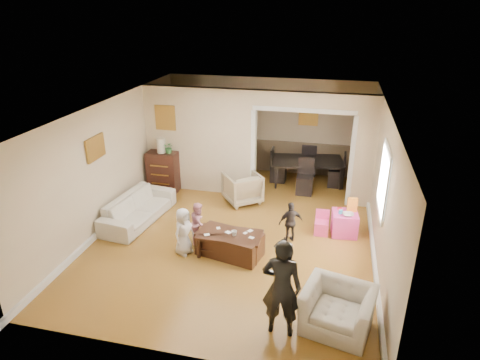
% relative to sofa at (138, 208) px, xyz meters
% --- Properties ---
extents(floor, '(7.00, 7.00, 0.00)m').
position_rel_sofa_xyz_m(floor, '(2.20, 0.09, -0.29)').
color(floor, '#AB772C').
rests_on(floor, ground).
extents(partition_left, '(2.75, 0.18, 2.60)m').
position_rel_sofa_xyz_m(partition_left, '(0.83, 1.89, 1.01)').
color(partition_left, beige).
rests_on(partition_left, ground).
extents(partition_right, '(0.55, 0.18, 2.60)m').
position_rel_sofa_xyz_m(partition_right, '(4.68, 1.89, 1.01)').
color(partition_right, beige).
rests_on(partition_right, ground).
extents(partition_header, '(2.22, 0.18, 0.35)m').
position_rel_sofa_xyz_m(partition_header, '(3.30, 1.89, 2.13)').
color(partition_header, beige).
rests_on(partition_header, partition_right).
extents(window_pane, '(0.03, 0.95, 1.10)m').
position_rel_sofa_xyz_m(window_pane, '(4.93, -0.31, 1.26)').
color(window_pane, white).
rests_on(window_pane, ground).
extents(framed_art_partition, '(0.45, 0.03, 0.55)m').
position_rel_sofa_xyz_m(framed_art_partition, '(0.00, 1.79, 1.56)').
color(framed_art_partition, brown).
rests_on(framed_art_partition, partition_left).
extents(framed_art_sofa_wall, '(0.03, 0.55, 0.40)m').
position_rel_sofa_xyz_m(framed_art_sofa_wall, '(-0.51, -0.51, 1.51)').
color(framed_art_sofa_wall, brown).
extents(framed_art_alcove, '(0.45, 0.03, 0.55)m').
position_rel_sofa_xyz_m(framed_art_alcove, '(3.30, 3.53, 1.41)').
color(framed_art_alcove, brown).
extents(sofa, '(1.01, 2.07, 0.58)m').
position_rel_sofa_xyz_m(sofa, '(0.00, 0.00, 0.00)').
color(sofa, silver).
rests_on(sofa, ground).
extents(armchair_back, '(1.10, 1.10, 0.72)m').
position_rel_sofa_xyz_m(armchair_back, '(1.99, 1.42, 0.07)').
color(armchair_back, tan).
rests_on(armchair_back, ground).
extents(armchair_front, '(1.16, 1.07, 0.64)m').
position_rel_sofa_xyz_m(armchair_front, '(4.28, -2.37, 0.03)').
color(armchair_front, silver).
rests_on(armchair_front, ground).
extents(dresser, '(0.74, 0.42, 1.02)m').
position_rel_sofa_xyz_m(dresser, '(-0.08, 1.60, 0.22)').
color(dresser, '#34180F').
rests_on(dresser, ground).
extents(table_lamp, '(0.22, 0.22, 0.36)m').
position_rel_sofa_xyz_m(table_lamp, '(-0.08, 1.60, 0.91)').
color(table_lamp, beige).
rests_on(table_lamp, dresser).
extents(potted_plant, '(0.26, 0.22, 0.29)m').
position_rel_sofa_xyz_m(potted_plant, '(0.12, 1.60, 0.88)').
color(potted_plant, '#367433').
rests_on(potted_plant, dresser).
extents(coffee_table, '(1.30, 0.85, 0.45)m').
position_rel_sofa_xyz_m(coffee_table, '(2.27, -0.86, -0.07)').
color(coffee_table, '#321810').
rests_on(coffee_table, ground).
extents(coffee_cup, '(0.13, 0.13, 0.10)m').
position_rel_sofa_xyz_m(coffee_cup, '(2.37, -0.91, 0.21)').
color(coffee_cup, silver).
rests_on(coffee_cup, coffee_table).
extents(play_table, '(0.55, 0.55, 0.48)m').
position_rel_sofa_xyz_m(play_table, '(4.37, 0.42, -0.05)').
color(play_table, '#FF43AE').
rests_on(play_table, ground).
extents(cereal_box, '(0.21, 0.09, 0.30)m').
position_rel_sofa_xyz_m(cereal_box, '(4.49, 0.52, 0.34)').
color(cereal_box, gold).
rests_on(cereal_box, play_table).
extents(cyan_cup, '(0.08, 0.08, 0.08)m').
position_rel_sofa_xyz_m(cyan_cup, '(4.27, 0.37, 0.23)').
color(cyan_cup, '#26A3C0').
rests_on(cyan_cup, play_table).
extents(toy_block, '(0.10, 0.09, 0.05)m').
position_rel_sofa_xyz_m(toy_block, '(4.25, 0.54, 0.22)').
color(toy_block, red).
rests_on(toy_block, play_table).
extents(play_bowl, '(0.24, 0.24, 0.05)m').
position_rel_sofa_xyz_m(play_bowl, '(4.42, 0.30, 0.22)').
color(play_bowl, silver).
rests_on(play_bowl, play_table).
extents(dining_table, '(1.97, 1.32, 0.64)m').
position_rel_sofa_xyz_m(dining_table, '(3.39, 2.89, 0.03)').
color(dining_table, black).
rests_on(dining_table, ground).
extents(adult_person, '(0.57, 0.38, 1.54)m').
position_rel_sofa_xyz_m(adult_person, '(3.48, -2.65, 0.48)').
color(adult_person, black).
rests_on(adult_person, ground).
extents(child_kneel_a, '(0.45, 0.54, 0.94)m').
position_rel_sofa_xyz_m(child_kneel_a, '(1.42, -1.01, 0.18)').
color(child_kneel_a, silver).
rests_on(child_kneel_a, ground).
extents(child_kneel_b, '(0.38, 0.45, 0.86)m').
position_rel_sofa_xyz_m(child_kneel_b, '(1.57, -0.56, 0.14)').
color(child_kneel_b, '#C67C8C').
rests_on(child_kneel_b, ground).
extents(child_toddler, '(0.54, 0.41, 0.85)m').
position_rel_sofa_xyz_m(child_toddler, '(3.32, -0.11, 0.13)').
color(child_toddler, black).
rests_on(child_toddler, ground).
extents(craft_papers, '(0.94, 0.44, 0.00)m').
position_rel_sofa_xyz_m(craft_papers, '(2.32, -0.82, 0.16)').
color(craft_papers, white).
rests_on(craft_papers, coffee_table).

